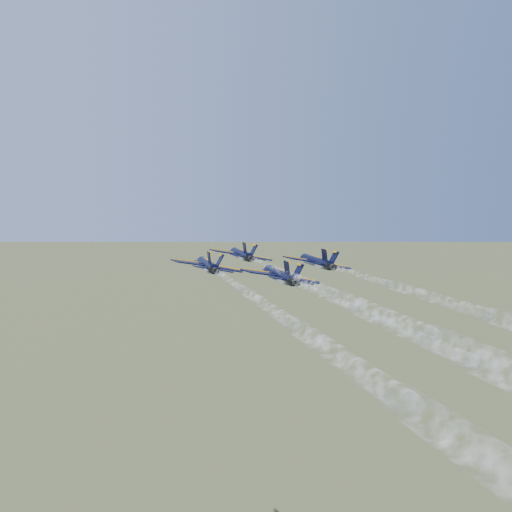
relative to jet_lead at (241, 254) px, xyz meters
name	(u,v)px	position (x,y,z in m)	size (l,w,h in m)	color
jet_lead	(241,254)	(0.00, 0.00, 0.00)	(12.20, 16.27, 4.03)	black
jet_left	(207,265)	(-10.31, -10.26, 0.00)	(12.20, 16.27, 4.03)	black
jet_right	(316,261)	(8.28, -14.30, 0.00)	(12.20, 16.27, 4.03)	black
jet_slot	(279,275)	(-3.64, -24.26, 0.00)	(12.20, 16.27, 4.03)	black
smoke_trail_lead	(492,402)	(-12.61, -74.14, 0.03)	(18.84, 99.78, 2.89)	white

